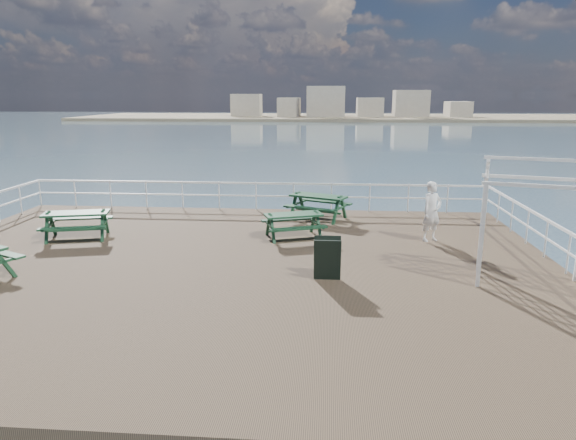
{
  "coord_description": "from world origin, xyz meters",
  "views": [
    {
      "loc": [
        2.78,
        -12.8,
        4.39
      ],
      "look_at": [
        1.74,
        0.68,
        1.1
      ],
      "focal_mm": 32.0,
      "sensor_mm": 36.0,
      "label": 1
    }
  ],
  "objects_px": {
    "picnic_table_a": "(77,219)",
    "picnic_table_b": "(318,202)",
    "picnic_table_c": "(293,220)",
    "trellis_arbor": "(533,230)",
    "person": "(432,212)"
  },
  "relations": [
    {
      "from": "picnic_table_b",
      "to": "picnic_table_c",
      "type": "xyz_separation_m",
      "value": [
        -0.73,
        -2.63,
        -0.07
      ]
    },
    {
      "from": "picnic_table_a",
      "to": "trellis_arbor",
      "type": "bearing_deg",
      "value": -27.78
    },
    {
      "from": "picnic_table_a",
      "to": "person",
      "type": "relative_size",
      "value": 1.23
    },
    {
      "from": "person",
      "to": "picnic_table_b",
      "type": "bearing_deg",
      "value": 112.45
    },
    {
      "from": "picnic_table_a",
      "to": "picnic_table_b",
      "type": "xyz_separation_m",
      "value": [
        7.52,
        3.24,
        0.02
      ]
    },
    {
      "from": "picnic_table_a",
      "to": "picnic_table_b",
      "type": "distance_m",
      "value": 8.18
    },
    {
      "from": "picnic_table_a",
      "to": "picnic_table_b",
      "type": "height_order",
      "value": "picnic_table_b"
    },
    {
      "from": "picnic_table_b",
      "to": "picnic_table_c",
      "type": "distance_m",
      "value": 2.73
    },
    {
      "from": "picnic_table_a",
      "to": "picnic_table_b",
      "type": "bearing_deg",
      "value": 9.17
    },
    {
      "from": "picnic_table_b",
      "to": "trellis_arbor",
      "type": "distance_m",
      "value": 8.16
    },
    {
      "from": "picnic_table_b",
      "to": "trellis_arbor",
      "type": "xyz_separation_m",
      "value": [
        5.13,
        -6.31,
        0.71
      ]
    },
    {
      "from": "picnic_table_a",
      "to": "picnic_table_b",
      "type": "relative_size",
      "value": 0.91
    },
    {
      "from": "trellis_arbor",
      "to": "person",
      "type": "height_order",
      "value": "trellis_arbor"
    },
    {
      "from": "trellis_arbor",
      "to": "person",
      "type": "xyz_separation_m",
      "value": [
        -1.61,
        3.61,
        -0.41
      ]
    },
    {
      "from": "picnic_table_a",
      "to": "trellis_arbor",
      "type": "xyz_separation_m",
      "value": [
        12.65,
        -3.07,
        0.73
      ]
    }
  ]
}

